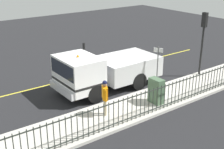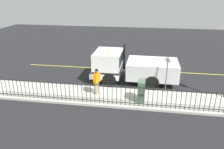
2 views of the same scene
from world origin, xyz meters
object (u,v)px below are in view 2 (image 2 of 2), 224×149
traffic_cone (164,70)px  utility_cabinet (141,91)px  street_sign (167,71)px  work_truck (128,65)px  worker_standing (97,79)px

traffic_cone → utility_cabinet: bearing=-17.7°
utility_cabinet → traffic_cone: utility_cabinet is taller
street_sign → work_truck: bearing=-123.6°
work_truck → street_sign: size_ratio=2.59×
worker_standing → traffic_cone: worker_standing is taller
traffic_cone → street_sign: (3.62, -0.14, 1.27)m
work_truck → street_sign: 3.09m
utility_cabinet → traffic_cone: size_ratio=2.05×
worker_standing → utility_cabinet: size_ratio=1.32×
worker_standing → street_sign: 4.35m
work_truck → utility_cabinet: 3.36m
worker_standing → traffic_cone: (-4.59, 4.36, -0.85)m
worker_standing → street_sign: size_ratio=0.72×
traffic_cone → street_sign: 3.84m
street_sign → utility_cabinet: bearing=-45.4°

